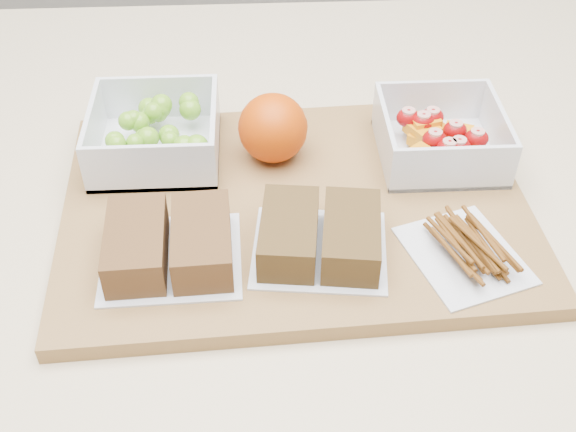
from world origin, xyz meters
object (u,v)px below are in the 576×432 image
at_px(orange, 273,128).
at_px(fruit_container, 440,139).
at_px(pretzel_bag, 466,247).
at_px(cutting_board, 295,207).
at_px(grape_container, 157,133).
at_px(sandwich_bag_left, 169,244).
at_px(sandwich_bag_center, 320,236).

bearing_deg(orange, fruit_container, -1.98).
bearing_deg(orange, pretzel_bag, -43.58).
bearing_deg(cutting_board, orange, 101.82).
distance_m(grape_container, sandwich_bag_left, 0.15).
relative_size(orange, sandwich_bag_center, 0.54).
bearing_deg(sandwich_bag_left, fruit_container, 27.71).
xyz_separation_m(grape_container, fruit_container, (0.27, -0.02, -0.00)).
bearing_deg(grape_container, pretzel_bag, -31.07).
xyz_separation_m(cutting_board, orange, (-0.02, 0.07, 0.04)).
distance_m(orange, sandwich_bag_left, 0.17).
relative_size(grape_container, orange, 1.82).
bearing_deg(sandwich_bag_center, fruit_container, 45.25).
height_order(sandwich_bag_left, pretzel_bag, sandwich_bag_left).
distance_m(grape_container, orange, 0.11).
relative_size(cutting_board, grape_container, 3.47).
relative_size(grape_container, sandwich_bag_left, 1.02).
bearing_deg(pretzel_bag, cutting_board, 150.08).
bearing_deg(sandwich_bag_center, grape_container, 134.80).
relative_size(cutting_board, pretzel_bag, 3.41).
distance_m(cutting_board, fruit_container, 0.16).
relative_size(sandwich_bag_left, sandwich_bag_center, 0.96).
distance_m(cutting_board, pretzel_bag, 0.16).
distance_m(cutting_board, grape_container, 0.16).
xyz_separation_m(cutting_board, fruit_container, (0.14, 0.06, 0.03)).
xyz_separation_m(cutting_board, sandwich_bag_center, (0.02, -0.07, 0.03)).
bearing_deg(sandwich_bag_left, orange, 56.79).
bearing_deg(pretzel_bag, orange, 136.42).
xyz_separation_m(orange, sandwich_bag_left, (-0.09, -0.14, -0.02)).
xyz_separation_m(grape_container, sandwich_bag_center, (0.15, -0.15, -0.00)).
xyz_separation_m(cutting_board, pretzel_bag, (0.14, -0.08, 0.02)).
xyz_separation_m(fruit_container, sandwich_bag_center, (-0.13, -0.13, -0.00)).
xyz_separation_m(fruit_container, pretzel_bag, (-0.01, -0.14, -0.01)).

